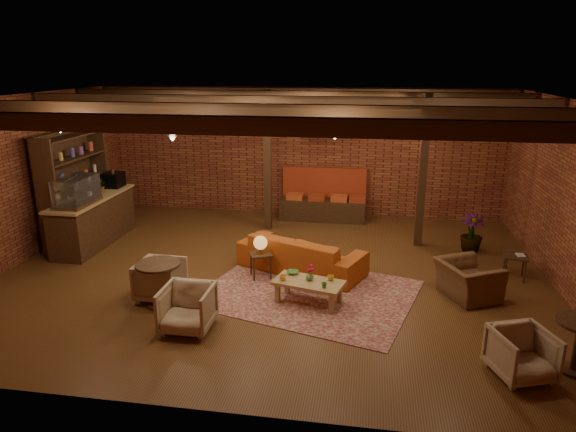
% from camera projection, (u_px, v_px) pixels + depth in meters
% --- Properties ---
extents(floor, '(10.00, 10.00, 0.00)m').
position_uv_depth(floor, '(273.00, 273.00, 9.61)').
color(floor, '#402810').
rests_on(floor, ground).
extents(ceiling, '(10.00, 8.00, 0.02)m').
position_uv_depth(ceiling, '(271.00, 98.00, 8.68)').
color(ceiling, black).
rests_on(ceiling, wall_back).
extents(wall_back, '(10.00, 0.02, 3.20)m').
position_uv_depth(wall_back, '(302.00, 152.00, 12.92)').
color(wall_back, maroon).
rests_on(wall_back, ground).
extents(wall_front, '(10.00, 0.02, 3.20)m').
position_uv_depth(wall_front, '(200.00, 281.00, 5.37)').
color(wall_front, maroon).
rests_on(wall_front, ground).
extents(wall_left, '(0.02, 8.00, 3.20)m').
position_uv_depth(wall_left, '(18.00, 180.00, 9.91)').
color(wall_left, maroon).
rests_on(wall_left, ground).
extents(wall_right, '(0.02, 8.00, 3.20)m').
position_uv_depth(wall_right, '(572.00, 202.00, 8.39)').
color(wall_right, maroon).
rests_on(wall_right, ground).
extents(ceiling_beams, '(9.80, 6.40, 0.22)m').
position_uv_depth(ceiling_beams, '(271.00, 106.00, 8.72)').
color(ceiling_beams, black).
rests_on(ceiling_beams, ceiling).
extents(ceiling_pipe, '(9.60, 0.12, 0.12)m').
position_uv_depth(ceiling_pipe, '(286.00, 111.00, 10.29)').
color(ceiling_pipe, black).
rests_on(ceiling_pipe, ceiling).
extents(post_left, '(0.16, 0.16, 3.20)m').
position_uv_depth(post_left, '(268.00, 162.00, 11.69)').
color(post_left, black).
rests_on(post_left, ground).
extents(post_right, '(0.16, 0.16, 3.20)m').
position_uv_depth(post_right, '(423.00, 172.00, 10.61)').
color(post_right, black).
rests_on(post_right, ground).
extents(service_counter, '(0.80, 2.50, 1.60)m').
position_uv_depth(service_counter, '(93.00, 208.00, 10.95)').
color(service_counter, black).
rests_on(service_counter, ground).
extents(plant_counter, '(0.35, 0.39, 0.30)m').
position_uv_depth(plant_counter, '(100.00, 187.00, 11.00)').
color(plant_counter, '#337F33').
rests_on(plant_counter, service_counter).
extents(shelving_hutch, '(0.52, 2.00, 2.40)m').
position_uv_depth(shelving_hutch, '(76.00, 188.00, 10.99)').
color(shelving_hutch, black).
rests_on(shelving_hutch, ground).
extents(banquette, '(2.10, 0.70, 1.00)m').
position_uv_depth(banquette, '(323.00, 200.00, 12.73)').
color(banquette, '#9B3419').
rests_on(banquette, ground).
extents(service_sign, '(0.86, 0.06, 0.30)m').
position_uv_depth(service_sign, '(323.00, 127.00, 11.77)').
color(service_sign, orange).
rests_on(service_sign, ceiling).
extents(ceiling_spotlights, '(6.40, 4.40, 0.28)m').
position_uv_depth(ceiling_spotlights, '(271.00, 119.00, 8.78)').
color(ceiling_spotlights, black).
rests_on(ceiling_spotlights, ceiling).
extents(rug, '(4.02, 3.46, 0.01)m').
position_uv_depth(rug, '(308.00, 293.00, 8.78)').
color(rug, maroon).
rests_on(rug, floor).
extents(sofa, '(2.55, 1.78, 0.69)m').
position_uv_depth(sofa, '(301.00, 253.00, 9.62)').
color(sofa, '#A34816').
rests_on(sofa, floor).
extents(coffee_table, '(1.22, 0.82, 0.64)m').
position_uv_depth(coffee_table, '(308.00, 283.00, 8.34)').
color(coffee_table, '#9D7C49').
rests_on(coffee_table, floor).
extents(side_table_lamp, '(0.50, 0.50, 0.80)m').
position_uv_depth(side_table_lamp, '(260.00, 246.00, 9.25)').
color(side_table_lamp, black).
rests_on(side_table_lamp, floor).
extents(round_table_left, '(0.71, 0.71, 0.74)m').
position_uv_depth(round_table_left, '(159.00, 277.00, 8.19)').
color(round_table_left, black).
rests_on(round_table_left, floor).
extents(armchair_a, '(0.68, 0.73, 0.73)m').
position_uv_depth(armchair_a, '(161.00, 278.00, 8.49)').
color(armchair_a, beige).
rests_on(armchair_a, floor).
extents(armchair_b, '(0.73, 0.68, 0.74)m').
position_uv_depth(armchair_b, '(187.00, 306.00, 7.50)').
color(armchair_b, beige).
rests_on(armchair_b, floor).
extents(armchair_right, '(0.97, 1.12, 0.82)m').
position_uv_depth(armchair_right, '(468.00, 274.00, 8.52)').
color(armchair_right, brown).
rests_on(armchair_right, floor).
extents(side_table_book, '(0.46, 0.46, 0.46)m').
position_uv_depth(side_table_book, '(516.00, 257.00, 9.26)').
color(side_table_book, black).
rests_on(side_table_book, floor).
extents(armchair_far, '(0.85, 0.82, 0.69)m').
position_uv_depth(armchair_far, '(522.00, 352.00, 6.37)').
color(armchair_far, beige).
rests_on(armchair_far, floor).
extents(plant_tall, '(1.37, 1.37, 2.37)m').
position_uv_depth(plant_tall, '(476.00, 196.00, 10.37)').
color(plant_tall, '#4C7F4C').
rests_on(plant_tall, floor).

